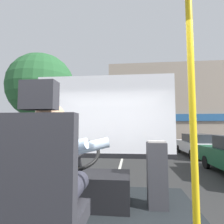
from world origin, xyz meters
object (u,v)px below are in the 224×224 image
(bus_driver, at_px, (54,170))
(steering_console, at_px, (88,188))
(handrail_pole, at_px, (193,117))
(fare_box, at_px, (157,174))
(parked_car_white, at_px, (198,145))
(driver_seat, at_px, (44,199))

(bus_driver, height_order, steering_console, bus_driver)
(handrail_pole, bearing_deg, bus_driver, 174.50)
(fare_box, relative_size, parked_car_white, 0.19)
(driver_seat, bearing_deg, handrail_pole, 2.98)
(bus_driver, distance_m, parked_car_white, 11.68)
(steering_console, xyz_separation_m, handrail_pole, (0.97, -1.17, 0.86))
(bus_driver, relative_size, fare_box, 0.95)
(handrail_pole, bearing_deg, fare_box, 93.33)
(bus_driver, bearing_deg, steering_console, 90.00)
(driver_seat, xyz_separation_m, bus_driver, (-0.00, 0.14, 0.15))
(driver_seat, height_order, fare_box, driver_seat)
(bus_driver, xyz_separation_m, handrail_pole, (0.97, -0.09, 0.38))
(driver_seat, height_order, bus_driver, driver_seat)
(parked_car_white, bearing_deg, handrail_pole, -109.55)
(steering_console, distance_m, parked_car_white, 10.68)
(fare_box, bearing_deg, driver_seat, -125.55)
(parked_car_white, bearing_deg, fare_box, -112.16)
(handrail_pole, xyz_separation_m, fare_box, (-0.07, 1.20, -0.66))
(handrail_pole, distance_m, fare_box, 1.37)
(driver_seat, bearing_deg, parked_car_white, 66.11)
(steering_console, xyz_separation_m, parked_car_white, (4.77, 9.55, -0.30))
(driver_seat, xyz_separation_m, handrail_pole, (0.97, 0.05, 0.53))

